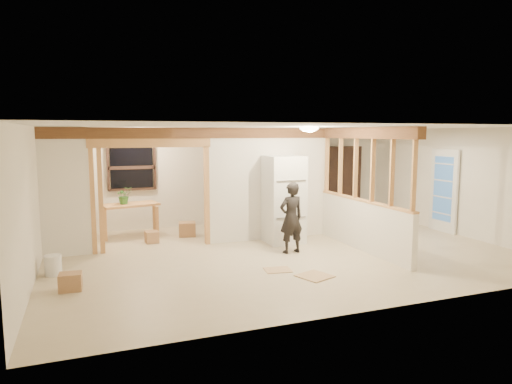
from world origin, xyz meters
name	(u,v)px	position (x,y,z in m)	size (l,w,h in m)	color
floor	(283,252)	(0.00, 0.00, -0.01)	(9.00, 6.50, 0.01)	#C8B694
ceiling	(284,127)	(0.00, 0.00, 2.50)	(9.00, 6.50, 0.01)	white
wall_back	(233,176)	(0.00, 3.25, 1.25)	(9.00, 0.01, 2.50)	silver
wall_front	(383,219)	(0.00, -3.25, 1.25)	(9.00, 0.01, 2.50)	silver
wall_left	(32,202)	(-4.50, 0.00, 1.25)	(0.01, 6.50, 2.50)	silver
wall_right	(460,182)	(4.50, 0.00, 1.25)	(0.01, 6.50, 2.50)	silver
partition_left_stub	(65,192)	(-4.05, 1.20, 1.25)	(0.90, 0.12, 2.50)	silver
partition_center	(269,184)	(0.20, 1.20, 1.25)	(2.80, 0.12, 2.50)	silver
doorway_frame	(152,196)	(-2.40, 1.20, 1.10)	(2.46, 0.14, 2.20)	tan
header_beam_back	(217,133)	(-1.00, 1.20, 2.38)	(7.00, 0.18, 0.22)	brown
header_beam_right	(365,133)	(1.60, -0.40, 2.38)	(0.18, 3.30, 0.22)	brown
pony_wall	(362,226)	(1.60, -0.40, 0.50)	(0.12, 3.20, 1.00)	silver
stud_partition	(364,169)	(1.60, -0.40, 1.66)	(0.14, 3.20, 1.32)	tan
window_back	(132,168)	(-2.60, 3.17, 1.55)	(1.12, 0.10, 1.10)	black
french_door	(444,191)	(4.42, 0.40, 1.00)	(0.12, 0.86, 2.00)	white
ceiling_dome_main	(309,128)	(0.30, -0.50, 2.48)	(0.36, 0.36, 0.16)	#FFEABF
ceiling_dome_util	(139,129)	(-2.50, 2.30, 2.48)	(0.32, 0.32, 0.14)	#FFEABF
hanging_bulb	(167,143)	(-2.00, 1.60, 2.18)	(0.07, 0.07, 0.07)	#FFD88C
refrigerator	(284,199)	(0.36, 0.76, 0.95)	(0.78, 0.76, 1.89)	white
woman	(291,218)	(0.13, -0.12, 0.71)	(0.52, 0.34, 1.42)	black
work_table	(131,220)	(-2.73, 2.45, 0.39)	(1.24, 0.62, 0.78)	tan
potted_plant	(124,195)	(-2.86, 2.45, 0.98)	(0.36, 0.31, 0.39)	#21561E
shop_vac	(62,226)	(-4.20, 2.79, 0.31)	(0.47, 0.47, 0.61)	#9C1010
bookshelf	(342,182)	(3.19, 3.01, 1.01)	(1.01, 0.34, 2.01)	black
bucket	(53,265)	(-4.24, -0.05, 0.17)	(0.27, 0.27, 0.35)	white
box_util_a	(187,229)	(-1.50, 2.09, 0.16)	(0.38, 0.33, 0.33)	#A97B52
box_util_b	(152,237)	(-2.36, 1.72, 0.13)	(0.27, 0.27, 0.25)	#A97B52
box_front	(70,282)	(-3.95, -0.95, 0.13)	(0.33, 0.27, 0.27)	#A97B52
floor_panel_near	(315,276)	(-0.15, -1.67, 0.01)	(0.50, 0.50, 0.02)	tan
floor_panel_far	(278,270)	(-0.59, -1.12, 0.01)	(0.45, 0.36, 0.01)	tan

